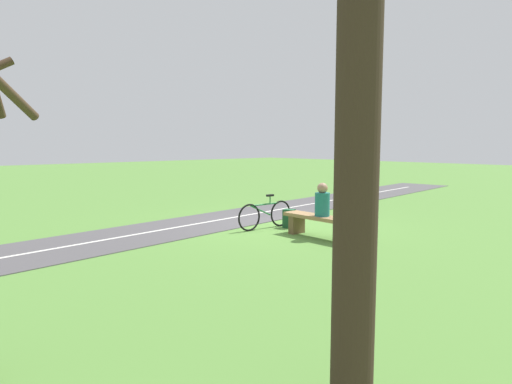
% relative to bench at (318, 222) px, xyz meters
% --- Properties ---
extents(ground_plane, '(80.00, 80.00, 0.00)m').
position_rel_bench_xyz_m(ground_plane, '(1.67, -0.48, -0.35)').
color(ground_plane, '#548438').
extents(paved_path, '(5.43, 36.07, 0.02)m').
position_rel_bench_xyz_m(paved_path, '(3.02, 3.52, -0.34)').
color(paved_path, '#4C494C').
rests_on(paved_path, ground_plane).
extents(path_centre_line, '(2.80, 31.89, 0.00)m').
position_rel_bench_xyz_m(path_centre_line, '(3.02, 3.52, -0.33)').
color(path_centre_line, silver).
rests_on(path_centre_line, paved_path).
extents(bench, '(1.79, 0.51, 0.51)m').
position_rel_bench_xyz_m(bench, '(0.00, 0.00, 0.00)').
color(bench, '#937047').
rests_on(bench, ground_plane).
extents(person_seated, '(0.34, 0.34, 0.75)m').
position_rel_bench_xyz_m(person_seated, '(-0.10, 0.00, 0.49)').
color(person_seated, '#1E6B66').
rests_on(person_seated, bench).
extents(bicycle, '(0.16, 1.70, 0.85)m').
position_rel_bench_xyz_m(bicycle, '(1.59, 0.11, 0.01)').
color(bicycle, black).
rests_on(bicycle, ground_plane).
extents(backpack, '(0.34, 0.35, 0.47)m').
position_rel_bench_xyz_m(backpack, '(1.27, -0.42, -0.12)').
color(backpack, '#1E4C2D').
rests_on(backpack, ground_plane).
extents(tree_by_path, '(1.17, 1.16, 5.54)m').
position_rel_bench_xyz_m(tree_by_path, '(-4.33, 5.03, 2.24)').
color(tree_by_path, '#38281E').
rests_on(tree_by_path, ground_plane).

